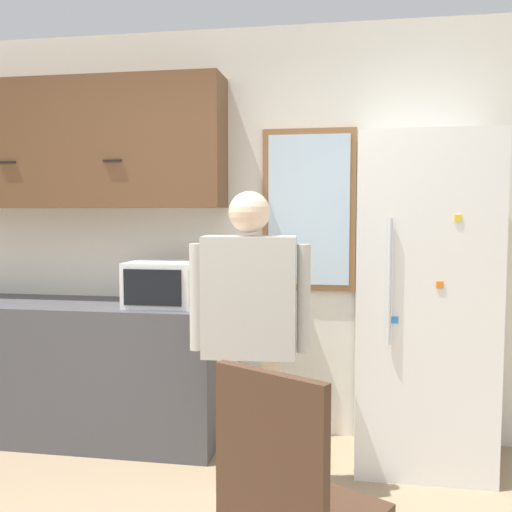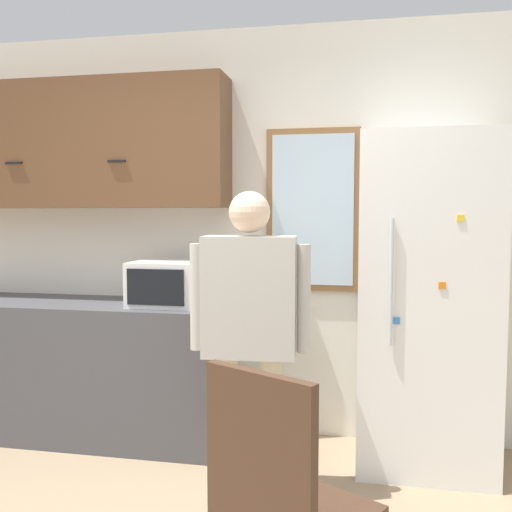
{
  "view_description": "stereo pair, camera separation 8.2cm",
  "coord_description": "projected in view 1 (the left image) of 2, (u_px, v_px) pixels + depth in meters",
  "views": [
    {
      "loc": [
        0.7,
        -1.72,
        1.5
      ],
      "look_at": [
        0.22,
        1.12,
        1.27
      ],
      "focal_mm": 40.0,
      "sensor_mm": 36.0,
      "label": 1
    },
    {
      "loc": [
        0.78,
        -1.7,
        1.5
      ],
      "look_at": [
        0.22,
        1.12,
        1.27
      ],
      "focal_mm": 40.0,
      "sensor_mm": 36.0,
      "label": 2
    }
  ],
  "objects": [
    {
      "name": "person",
      "position": [
        249.0,
        313.0,
        2.94
      ],
      "size": [
        0.62,
        0.26,
        1.6
      ],
      "rotation": [
        0.0,
        0.0,
        0.08
      ],
      "color": "beige",
      "rests_on": "ground_plane"
    },
    {
      "name": "window",
      "position": [
        309.0,
        210.0,
        3.73
      ],
      "size": [
        0.61,
        0.05,
        1.05
      ],
      "color": "olive"
    },
    {
      "name": "refrigerator",
      "position": [
        422.0,
        302.0,
        3.35
      ],
      "size": [
        0.77,
        0.66,
        1.94
      ],
      "color": "white",
      "rests_on": "ground_plane"
    },
    {
      "name": "chair",
      "position": [
        290.0,
        499.0,
        1.89
      ],
      "size": [
        0.62,
        0.62,
        1.0
      ],
      "rotation": [
        0.0,
        0.0,
        2.64
      ],
      "color": "#472D1E",
      "rests_on": "ground_plane"
    },
    {
      "name": "back_wall",
      "position": [
        246.0,
        234.0,
        3.85
      ],
      "size": [
        6.0,
        0.06,
        2.7
      ],
      "color": "silver",
      "rests_on": "ground_plane"
    },
    {
      "name": "counter",
      "position": [
        66.0,
        369.0,
        3.78
      ],
      "size": [
        2.08,
        0.6,
        0.9
      ],
      "color": "#4C4C51",
      "rests_on": "ground_plane"
    },
    {
      "name": "microwave",
      "position": [
        169.0,
        284.0,
        3.59
      ],
      "size": [
        0.51,
        0.38,
        0.28
      ],
      "color": "white",
      "rests_on": "counter"
    },
    {
      "name": "upper_cabinets",
      "position": [
        71.0,
        145.0,
        3.81
      ],
      "size": [
        2.08,
        0.34,
        0.84
      ],
      "color": "brown"
    }
  ]
}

